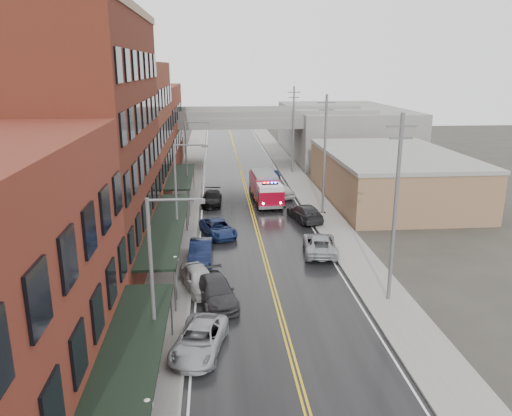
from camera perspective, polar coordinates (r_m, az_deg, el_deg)
road at (r=46.06m, az=0.13°, el=-2.55°), size 11.00×160.00×0.02m
sidewalk_left at (r=46.01m, az=-8.97°, el=-2.69°), size 3.00×160.00×0.15m
sidewalk_right at (r=47.20m, az=9.00°, el=-2.21°), size 3.00×160.00×0.15m
curb_left at (r=45.92m, az=-6.92°, el=-2.65°), size 0.30×160.00×0.15m
curb_right at (r=46.84m, az=7.04°, el=-2.27°), size 0.30×160.00×0.15m
brick_building_b at (r=38.15m, az=-19.35°, el=6.59°), size 9.00×20.00×18.00m
brick_building_c at (r=55.31m, az=-14.85°, el=8.01°), size 9.00×15.00×15.00m
brick_building_far at (r=72.66m, az=-12.48°, el=8.74°), size 9.00×20.00×12.00m
tan_building at (r=58.34m, az=15.13°, el=3.38°), size 14.00×22.00×5.00m
right_far_block at (r=86.97m, az=9.81°, el=8.67°), size 18.00×30.00×8.00m
awning_0 at (r=21.33m, az=-14.70°, el=-17.60°), size 2.60×16.00×3.09m
awning_1 at (r=38.50m, az=-10.13°, el=-1.89°), size 2.60×18.00×3.09m
awning_2 at (r=55.38m, az=-8.58°, el=3.62°), size 2.60×13.00×3.09m
globe_lamp_1 at (r=32.08m, az=-9.19°, el=-6.81°), size 0.44×0.44×3.12m
globe_lamp_2 at (r=45.30m, az=-7.96°, el=0.02°), size 0.44×0.44×3.12m
street_lamp_0 at (r=23.65m, az=-11.22°, el=-7.84°), size 2.64×0.22×9.00m
street_lamp_1 at (r=38.78m, az=-8.77°, el=1.68°), size 2.64×0.22×9.00m
street_lamp_2 at (r=54.41m, az=-7.71°, el=5.80°), size 2.64×0.22×9.00m
utility_pole_0 at (r=31.67m, az=15.66°, el=0.14°), size 1.80×0.24×12.00m
utility_pole_1 at (r=50.44m, az=7.86°, el=6.30°), size 1.80×0.24×12.00m
utility_pole_2 at (r=69.90m, az=4.29°, el=9.04°), size 1.80×0.24×12.00m
overpass at (r=76.11m, az=-1.99°, el=9.39°), size 40.00×10.00×7.50m
fire_truck at (r=55.18m, az=1.12°, el=2.36°), size 3.75×8.60×3.09m
parked_car_left_2 at (r=27.33m, az=-6.51°, el=-14.72°), size 3.43×5.52×1.42m
parked_car_left_3 at (r=32.32m, az=-4.60°, el=-9.46°), size 3.17×5.63×1.54m
parked_car_left_4 at (r=34.10m, az=-6.52°, el=-8.05°), size 3.24×5.06×1.61m
parked_car_left_5 at (r=38.87m, az=-6.33°, el=-4.97°), size 1.82×4.92×1.61m
parked_car_left_6 at (r=44.54m, az=-4.36°, el=-2.31°), size 3.72×5.53×1.41m
parked_car_left_7 at (r=54.51m, az=-5.08°, el=1.12°), size 2.34×5.21×1.48m
parked_car_right_0 at (r=40.66m, az=7.29°, el=-4.10°), size 3.29×5.86×1.55m
parked_car_right_1 at (r=49.00m, az=5.61°, el=-0.52°), size 3.32×5.86×1.60m
parked_car_right_2 at (r=57.49m, az=2.69°, el=2.02°), size 3.44×5.15×1.63m
parked_car_right_3 at (r=66.38m, az=1.82°, el=3.78°), size 1.83×4.18×1.34m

